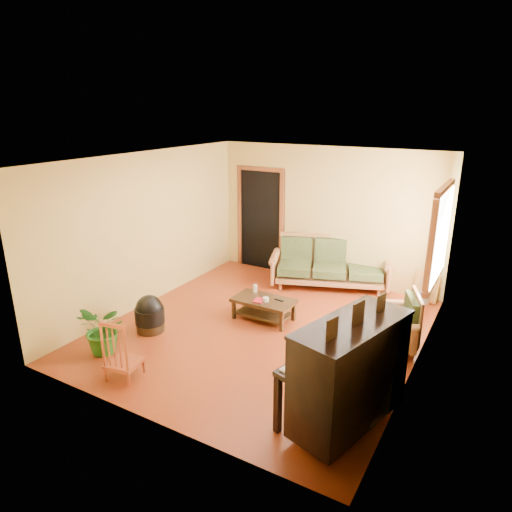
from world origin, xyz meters
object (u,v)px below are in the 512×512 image
Objects in this scene: sofa at (330,263)px; coffee_table at (264,309)px; armchair at (390,320)px; piano at (349,376)px; red_chair at (123,348)px; ceramic_crock at (424,297)px; footstool at (150,318)px; potted_plant at (104,329)px.

sofa reaches higher than coffee_table.
piano is at bearing -110.23° from armchair.
red_chair is 5.16m from ceramic_crock.
piano is 3.81m from ceramic_crock.
armchair reaches higher than red_chair.
red_chair is at bearing -125.40° from sofa.
piano reaches higher than ceramic_crock.
coffee_table is 2.90m from ceramic_crock.
red_chair is at bearing -123.61° from ceramic_crock.
piano is at bearing -10.21° from footstool.
armchair is 0.59× the size of piano.
potted_plant is (-0.67, 0.30, -0.04)m from red_chair.
piano is 3.11× the size of footstool.
footstool is at bearing -137.37° from ceramic_crock.
armchair is 1.01× the size of red_chair.
potted_plant is at bearing -160.92° from piano.
armchair is at bearing 22.41° from footstool.
armchair is 3.57m from footstool.
armchair is 1.97m from piano.
red_chair is (-0.73, -2.33, 0.24)m from coffee_table.
footstool is 0.61× the size of potted_plant.
piano is at bearing -0.27° from red_chair.
ceramic_crock is (0.15, 1.82, -0.31)m from armchair.
piano reaches higher than armchair.
red_chair is at bearing -107.33° from coffee_table.
ceramic_crock is at bearing -17.06° from sofa.
piano is at bearing 3.63° from potted_plant.
ceramic_crock is at bearing 103.96° from piano.
potted_plant reaches higher than footstool.
red_chair is 0.74m from potted_plant.
potted_plant is at bearing -95.31° from footstool.
potted_plant is at bearing 145.10° from red_chair.
coffee_table is 0.70× the size of piano.
piano is 6.36× the size of ceramic_crock.
footstool is 0.54× the size of red_chair.
sofa is at bearing 129.44° from piano.
sofa reaches higher than ceramic_crock.
potted_plant is at bearing -124.56° from coffee_table.
armchair is 3.78× the size of ceramic_crock.
potted_plant is (-3.37, -2.18, -0.05)m from armchair.
potted_plant is at bearing -168.99° from armchair.
armchair reaches higher than coffee_table.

